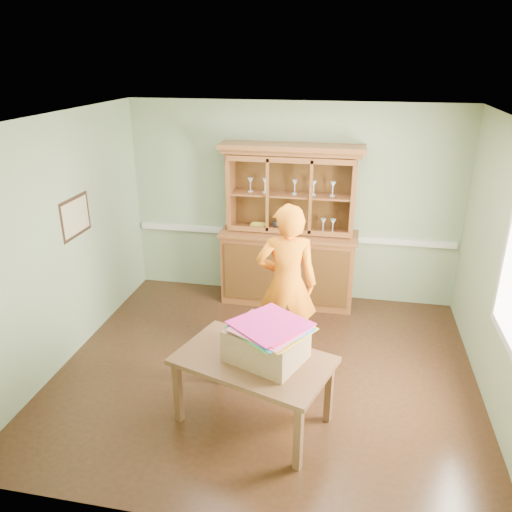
% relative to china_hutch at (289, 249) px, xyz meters
% --- Properties ---
extents(floor, '(4.50, 4.50, 0.00)m').
position_rel_china_hutch_xyz_m(floor, '(-0.00, -1.75, -0.77)').
color(floor, '#442515').
rests_on(floor, ground).
extents(ceiling, '(4.50, 4.50, 0.00)m').
position_rel_china_hutch_xyz_m(ceiling, '(-0.00, -1.75, 1.93)').
color(ceiling, white).
rests_on(ceiling, wall_back).
extents(wall_back, '(4.50, 0.00, 4.50)m').
position_rel_china_hutch_xyz_m(wall_back, '(-0.00, 0.25, 0.58)').
color(wall_back, '#8AA179').
rests_on(wall_back, floor).
extents(wall_left, '(0.00, 4.00, 4.00)m').
position_rel_china_hutch_xyz_m(wall_left, '(-2.25, -1.75, 0.58)').
color(wall_left, '#8AA179').
rests_on(wall_left, floor).
extents(wall_right, '(0.00, 4.00, 4.00)m').
position_rel_china_hutch_xyz_m(wall_right, '(2.25, -1.75, 0.58)').
color(wall_right, '#8AA179').
rests_on(wall_right, floor).
extents(wall_front, '(4.50, 0.00, 4.50)m').
position_rel_china_hutch_xyz_m(wall_front, '(-0.00, -3.75, 0.58)').
color(wall_front, '#8AA179').
rests_on(wall_front, floor).
extents(chair_rail, '(4.41, 0.05, 0.08)m').
position_rel_china_hutch_xyz_m(chair_rail, '(-0.00, 0.22, 0.13)').
color(chair_rail, silver).
rests_on(chair_rail, wall_back).
extents(framed_map, '(0.03, 0.60, 0.46)m').
position_rel_china_hutch_xyz_m(framed_map, '(-2.23, -1.45, 0.78)').
color(framed_map, black).
rests_on(framed_map, wall_left).
extents(china_hutch, '(1.86, 0.61, 2.18)m').
position_rel_china_hutch_xyz_m(china_hutch, '(0.00, 0.00, 0.00)').
color(china_hutch, brown).
rests_on(china_hutch, floor).
extents(dining_table, '(1.57, 1.21, 0.69)m').
position_rel_china_hutch_xyz_m(dining_table, '(0.02, -2.56, -0.16)').
color(dining_table, brown).
rests_on(dining_table, floor).
extents(cardboard_box, '(0.79, 0.72, 0.30)m').
position_rel_china_hutch_xyz_m(cardboard_box, '(0.14, -2.53, 0.07)').
color(cardboard_box, '#A87E56').
rests_on(cardboard_box, dining_table).
extents(kite_stack, '(0.78, 0.78, 0.05)m').
position_rel_china_hutch_xyz_m(kite_stack, '(0.18, -2.52, 0.25)').
color(kite_stack, yellow).
rests_on(kite_stack, cardboard_box).
extents(person, '(0.73, 0.54, 1.83)m').
position_rel_china_hutch_xyz_m(person, '(0.17, -1.43, 0.15)').
color(person, orange).
rests_on(person, floor).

